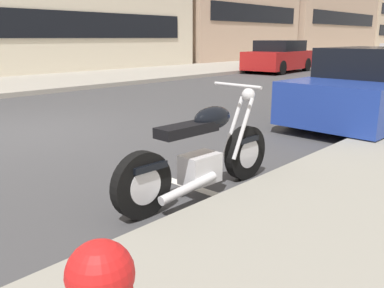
% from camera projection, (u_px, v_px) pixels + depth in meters
% --- Properties ---
extents(ground_plane, '(260.00, 260.00, 0.00)m').
position_uv_depth(ground_plane, '(26.00, 133.00, 7.00)').
color(ground_plane, '#3D3D3F').
extents(sidewalk_far_curb, '(120.00, 5.00, 0.14)m').
position_uv_depth(sidewalk_far_curb, '(197.00, 69.00, 20.00)').
color(sidewalk_far_curb, gray).
rests_on(sidewalk_far_curb, ground).
extents(parking_stall_stripe, '(0.12, 2.20, 0.01)m').
position_uv_depth(parking_stall_stripe, '(182.00, 184.00, 4.54)').
color(parking_stall_stripe, silver).
rests_on(parking_stall_stripe, ground).
extents(parked_motorcycle, '(2.11, 0.62, 1.11)m').
position_uv_depth(parked_motorcycle, '(202.00, 156.00, 4.13)').
color(parked_motorcycle, black).
rests_on(parked_motorcycle, ground).
extents(parked_car_mid_block, '(4.33, 1.92, 1.40)m').
position_uv_depth(parked_car_mid_block, '(375.00, 88.00, 7.68)').
color(parked_car_mid_block, navy).
rests_on(parked_car_mid_block, ground).
extents(car_opposite_curb, '(4.15, 2.09, 1.45)m').
position_uv_depth(car_opposite_curb, '(279.00, 57.00, 19.12)').
color(car_opposite_curb, '#AD1919').
rests_on(car_opposite_curb, ground).
extents(townhouse_near_left, '(9.11, 8.24, 10.68)m').
position_uv_depth(townhouse_near_left, '(358.00, 4.00, 47.87)').
color(townhouse_near_left, beige).
rests_on(townhouse_near_left, ground).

